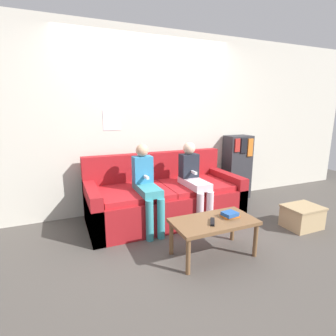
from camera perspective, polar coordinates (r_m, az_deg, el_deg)
name	(u,v)px	position (r m, az deg, el deg)	size (l,w,h in m)	color
ground_plane	(182,236)	(3.26, 3.11, -14.54)	(10.00, 10.00, 0.00)	#4C4742
wall_back	(150,122)	(3.94, -3.98, 9.90)	(8.00, 0.06, 2.60)	beige
couch	(164,198)	(3.63, -0.88, -6.64)	(2.06, 0.91, 0.88)	maroon
coffee_table	(214,225)	(2.77, 9.90, -12.03)	(0.85, 0.46, 0.39)	brown
person_left	(147,184)	(3.23, -4.69, -3.43)	(0.24, 0.61, 1.07)	teal
person_right	(194,178)	(3.48, 5.66, -2.24)	(0.24, 0.61, 1.06)	silver
tv_remote	(212,222)	(2.68, 9.65, -11.47)	(0.13, 0.16, 0.02)	black
book_stack	(230,215)	(2.84, 13.31, -9.83)	(0.18, 0.16, 0.06)	orange
bookshelf	(237,167)	(4.59, 14.78, 0.26)	(0.43, 0.30, 1.06)	#2D2D33
storage_box	(302,217)	(3.82, 27.15, -9.41)	(0.45, 0.36, 0.29)	tan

